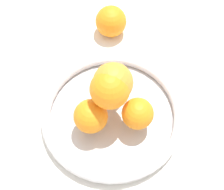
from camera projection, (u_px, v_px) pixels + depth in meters
ground_plane at (112, 117)px, 0.72m from camera, size 4.00×4.00×0.00m
fruit_bowl at (112, 114)px, 0.71m from camera, size 0.32×0.32×0.03m
orange_pile at (112, 95)px, 0.64m from camera, size 0.17×0.16×0.14m
stray_orange at (111, 21)px, 0.82m from camera, size 0.08×0.08×0.08m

